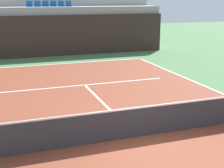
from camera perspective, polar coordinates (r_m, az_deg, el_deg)
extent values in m
plane|color=#477042|center=(10.04, 4.51, -9.41)|extent=(80.00, 80.00, 0.00)
cube|color=brown|center=(10.04, 4.51, -9.39)|extent=(11.00, 24.00, 0.01)
cube|color=white|center=(21.04, -8.71, 3.60)|extent=(11.00, 0.10, 0.00)
cube|color=white|center=(15.76, -4.88, -0.18)|extent=(8.26, 0.10, 0.00)
cube|color=white|center=(12.81, -1.26, -3.76)|extent=(0.10, 6.40, 0.00)
cube|color=#33231E|center=(23.86, -10.29, 8.44)|extent=(17.11, 0.30, 2.94)
cube|color=#9E9E99|center=(25.16, -10.83, 9.40)|extent=(17.11, 2.40, 3.50)
cube|color=#9E9E99|center=(27.49, -11.65, 10.59)|extent=(17.11, 2.40, 4.23)
cube|color=#145193|center=(24.87, -14.46, 13.23)|extent=(0.44, 0.44, 0.04)
cube|color=#145193|center=(25.06, -14.54, 13.74)|extent=(0.44, 0.04, 0.40)
cube|color=#145193|center=(24.93, -13.09, 13.31)|extent=(0.44, 0.44, 0.04)
cube|color=#145193|center=(25.12, -13.17, 13.82)|extent=(0.44, 0.04, 0.40)
cube|color=#145193|center=(25.00, -11.72, 13.39)|extent=(0.44, 0.44, 0.04)
cube|color=#145193|center=(25.20, -11.81, 13.90)|extent=(0.44, 0.04, 0.40)
cube|color=#145193|center=(25.09, -10.36, 13.46)|extent=(0.44, 0.44, 0.04)
cube|color=#145193|center=(25.29, -10.46, 13.97)|extent=(0.44, 0.04, 0.40)
cube|color=#145193|center=(25.19, -9.01, 13.53)|extent=(0.44, 0.44, 0.04)
cube|color=#145193|center=(25.39, -9.11, 14.03)|extent=(0.44, 0.04, 0.40)
cube|color=#145193|center=(25.31, -7.66, 13.58)|extent=(0.44, 0.44, 0.04)
cube|color=#145193|center=(25.50, -7.78, 14.09)|extent=(0.44, 0.04, 0.40)
cube|color=#333338|center=(9.85, 4.57, -6.92)|extent=(10.90, 0.02, 0.92)
cube|color=white|center=(9.68, 4.63, -4.26)|extent=(10.90, 0.04, 0.05)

